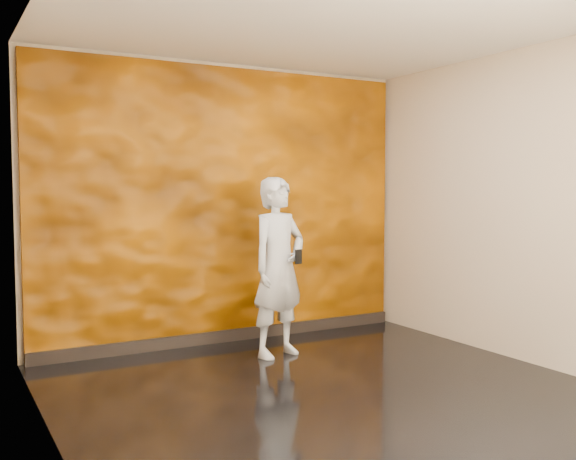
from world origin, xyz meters
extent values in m
cube|color=black|center=(0.00, 0.00, -0.01)|extent=(4.00, 4.00, 0.01)
cube|color=#C3B19A|center=(0.00, 2.00, 1.40)|extent=(4.00, 0.02, 2.80)
cube|color=#C3B19A|center=(0.00, -2.00, 1.40)|extent=(4.00, 0.02, 2.80)
cube|color=#C3B19A|center=(-2.00, 0.00, 1.40)|extent=(0.02, 4.00, 2.80)
cube|color=#C3B19A|center=(2.00, 0.00, 1.40)|extent=(0.02, 4.00, 2.80)
cube|color=white|center=(0.00, 0.00, 2.80)|extent=(4.00, 4.00, 0.01)
cube|color=#C06400|center=(0.00, 1.96, 1.38)|extent=(3.90, 0.06, 2.75)
cube|color=black|center=(0.00, 1.92, 0.06)|extent=(3.90, 0.04, 0.12)
imported|color=#9197A0|center=(0.17, 1.20, 0.83)|extent=(0.69, 0.55, 1.66)
cube|color=black|center=(0.24, 0.96, 0.94)|extent=(0.07, 0.03, 0.13)
camera|label=1|loc=(-2.61, -3.99, 1.55)|focal=40.00mm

